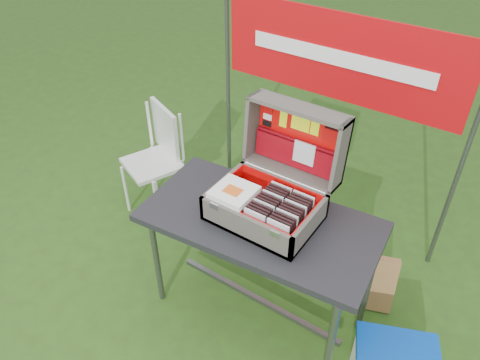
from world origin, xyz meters
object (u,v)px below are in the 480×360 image
Objects in this scene: suitcase at (272,172)px; chair at (152,165)px; cardboard_box at (365,281)px; table at (259,269)px.

chair is at bearing 164.91° from suitcase.
suitcase is at bearing -163.55° from cardboard_box.
cardboard_box is (1.71, 0.04, -0.22)m from chair.
chair is at bearing 161.35° from cardboard_box.
suitcase is (0.01, 0.08, 0.66)m from table.
suitcase is 1.46× the size of cardboard_box.
table is 1.27m from chair.
chair reaches higher than cardboard_box.
suitcase reaches higher than cardboard_box.
cardboard_box is at bearing 36.45° from suitcase.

